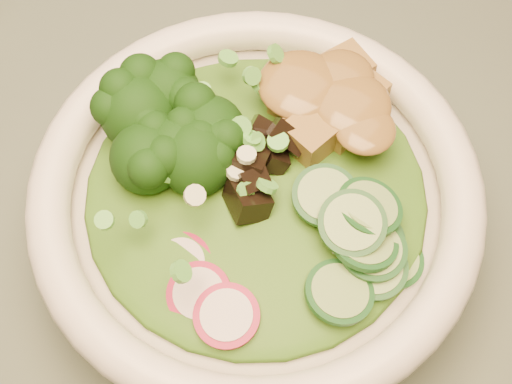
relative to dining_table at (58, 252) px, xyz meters
The scene contains 10 objects.
dining_table is the anchor object (origin of this frame).
salad_bowl 0.24m from the dining_table, 25.37° to the left, with size 0.29×0.29×0.08m.
lettuce_bed 0.25m from the dining_table, 25.37° to the left, with size 0.22×0.22×0.03m, color #295912.
broccoli_florets 0.23m from the dining_table, 38.11° to the left, with size 0.09×0.08×0.05m, color black, non-canonical shape.
radish_slices 0.25m from the dining_table, ahead, with size 0.12×0.04×0.02m, color maroon, non-canonical shape.
cucumber_slices 0.31m from the dining_table, 18.09° to the left, with size 0.08×0.08×0.04m, color #7FA95D, non-canonical shape.
mushroom_heap 0.27m from the dining_table, 29.10° to the left, with size 0.08×0.08×0.04m, color black, non-canonical shape.
tofu_cubes 0.29m from the dining_table, 41.80° to the left, with size 0.10×0.07×0.04m, color olive, non-canonical shape.
peanut_sauce 0.30m from the dining_table, 41.80° to the left, with size 0.08×0.06×0.02m, color brown.
scallion_garnish 0.27m from the dining_table, 25.37° to the left, with size 0.21×0.21×0.03m, color #58B43F, non-canonical shape.
Camera 1 is at (0.29, -0.10, 1.22)m, focal length 50.00 mm.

